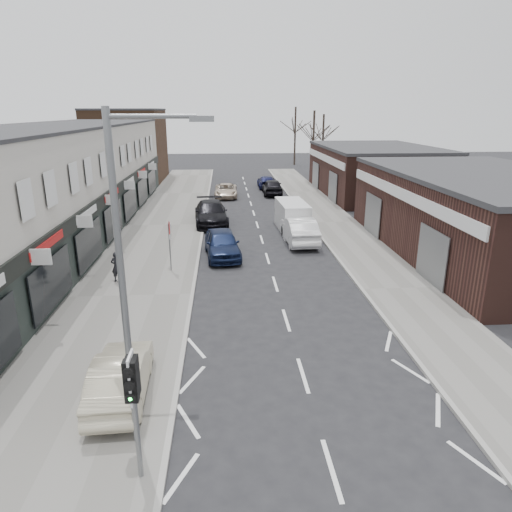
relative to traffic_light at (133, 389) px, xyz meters
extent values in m
plane|color=black|center=(4.40, 2.02, -2.41)|extent=(160.00, 160.00, 0.00)
cube|color=slate|center=(-2.35, 24.02, -2.35)|extent=(5.50, 64.00, 0.12)
cube|color=slate|center=(10.15, 24.02, -2.35)|extent=(3.50, 64.00, 0.12)
cube|color=beige|center=(-9.10, 21.52, 1.14)|extent=(8.00, 41.00, 7.10)
cube|color=#4C3120|center=(-9.10, 47.02, 1.59)|extent=(8.00, 10.00, 8.00)
cube|color=#3B201A|center=(16.90, 16.02, -0.16)|extent=(10.00, 18.00, 4.50)
cube|color=#3B201A|center=(16.90, 36.02, -0.16)|extent=(10.00, 16.00, 4.50)
cylinder|color=slate|center=(0.00, 0.02, -0.79)|extent=(0.12, 0.12, 3.00)
cube|color=silver|center=(0.00, 0.02, 0.26)|extent=(0.05, 0.55, 1.10)
cube|color=black|center=(0.00, -0.10, 0.26)|extent=(0.28, 0.22, 0.95)
sphere|color=#0CE533|center=(0.00, -0.22, -0.04)|extent=(0.18, 0.18, 0.18)
cube|color=black|center=(0.00, 0.14, 0.26)|extent=(0.26, 0.20, 0.90)
cylinder|color=slate|center=(-0.30, 1.22, 1.71)|extent=(0.16, 0.16, 8.00)
cylinder|color=slate|center=(0.60, 1.22, 5.51)|extent=(1.80, 0.10, 0.10)
cube|color=slate|center=(1.60, 1.22, 5.46)|extent=(0.50, 0.22, 0.12)
cylinder|color=slate|center=(-0.80, 14.02, -1.04)|extent=(0.07, 0.07, 2.50)
cube|color=white|center=(-0.75, 14.02, -0.44)|extent=(0.04, 0.45, 0.25)
cube|color=silver|center=(6.72, 22.35, -1.42)|extent=(2.00, 4.43, 1.99)
cube|color=silver|center=(6.72, 19.80, -1.90)|extent=(1.79, 0.84, 1.04)
cylinder|color=black|center=(5.91, 20.83, -2.08)|extent=(0.21, 0.66, 0.66)
cylinder|color=black|center=(7.52, 20.83, -2.08)|extent=(0.21, 0.66, 0.66)
cylinder|color=black|center=(5.91, 23.88, -2.08)|extent=(0.21, 0.66, 0.66)
cylinder|color=black|center=(7.52, 23.88, -2.08)|extent=(0.21, 0.66, 0.66)
imported|color=beige|center=(-1.04, 3.13, -1.63)|extent=(1.58, 4.10, 1.33)
imported|color=black|center=(-3.20, 12.58, -1.54)|extent=(0.60, 0.45, 1.50)
imported|color=#141E3F|center=(1.84, 16.54, -1.63)|extent=(2.30, 4.76, 1.57)
imported|color=black|center=(1.03, 24.46, -1.59)|extent=(2.71, 5.85, 1.65)
imported|color=#C1B09B|center=(2.20, 35.33, -1.78)|extent=(2.18, 4.60, 1.27)
imported|color=silver|center=(6.72, 19.15, -1.59)|extent=(1.85, 5.02, 1.64)
imported|color=black|center=(6.80, 36.34, -1.63)|extent=(1.95, 4.64, 1.57)
imported|color=#141740|center=(6.60, 40.59, -1.77)|extent=(1.84, 4.46, 1.29)
camera|label=1|loc=(2.02, -8.49, 5.63)|focal=32.00mm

